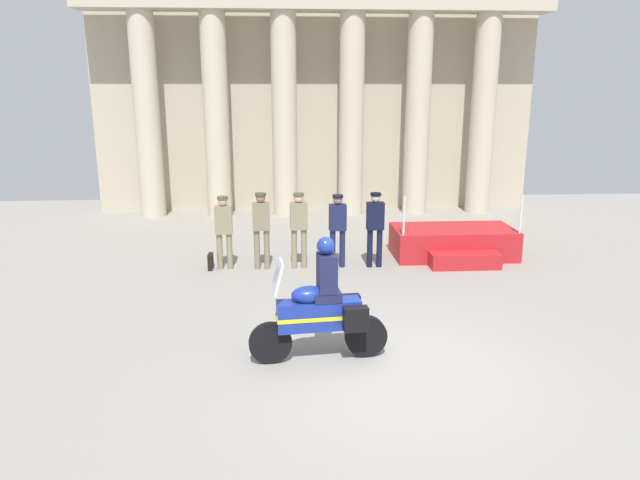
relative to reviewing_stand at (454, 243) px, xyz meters
The scene contains 10 objects.
ground_plane 6.37m from the reviewing_stand, 113.05° to the right, with size 28.33×28.33×0.00m, color gray.
colonnade_backdrop 7.39m from the reviewing_stand, 116.89° to the left, with size 14.38×1.63×7.42m.
reviewing_stand is the anchor object (origin of this frame).
officer_in_row_0 5.51m from the reviewing_stand, behind, with size 0.39×0.24×1.66m.
officer_in_row_1 4.70m from the reviewing_stand, behind, with size 0.39×0.24×1.74m.
officer_in_row_2 3.87m from the reviewing_stand, behind, with size 0.39×0.24×1.73m.
officer_in_row_3 3.02m from the reviewing_stand, 167.66° to the right, with size 0.39×0.24×1.67m.
officer_in_row_4 2.25m from the reviewing_stand, 161.63° to the right, with size 0.39×0.24×1.72m.
motorcycle_with_rider 6.42m from the reviewing_stand, 123.59° to the right, with size 2.09×0.73×1.90m.
briefcase_on_ground 5.80m from the reviewing_stand, behind, with size 0.10×0.32×0.36m, color black.
Camera 1 is at (-1.64, -7.58, 3.95)m, focal length 32.91 mm.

